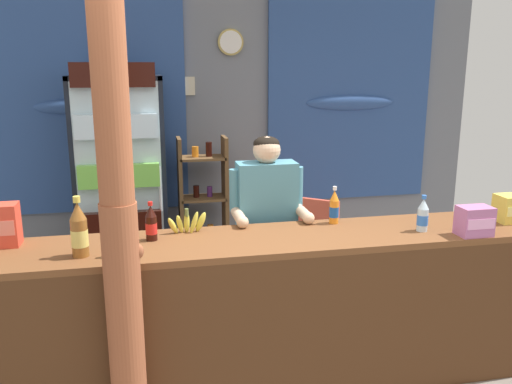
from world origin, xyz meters
TOP-DOWN VIEW (x-y plane):
  - ground_plane at (0.00, 1.13)m, footprint 7.40×7.40m
  - back_wall_curtained at (0.01, 2.86)m, footprint 5.54×0.22m
  - stall_counter at (0.05, 0.31)m, footprint 3.39×0.59m
  - timber_post at (-0.87, 0.04)m, footprint 0.21×0.19m
  - drink_fridge at (-0.96, 2.28)m, footprint 0.79×0.74m
  - bottle_shelf_rack at (-0.20, 2.48)m, footprint 0.48×0.28m
  - plastic_lawn_chair at (0.80, 1.84)m, footprint 0.62×0.62m
  - shopkeeper at (0.08, 0.92)m, footprint 0.52×0.42m
  - soda_bottle_iced_tea at (-1.10, 0.33)m, footprint 0.09×0.09m
  - soda_bottle_orange_soda at (0.47, 0.63)m, footprint 0.06×0.06m
  - soda_bottle_water at (0.96, 0.36)m, footprint 0.07×0.07m
  - soda_bottle_cola at (-0.72, 0.52)m, footprint 0.07×0.07m
  - soda_bottle_lime_soda at (-0.88, 0.28)m, footprint 0.08×0.08m
  - snack_box_wafer at (1.23, 0.22)m, footprint 0.20×0.14m
  - snack_box_instant_noodle at (1.65, 0.43)m, footprint 0.20×0.16m
  - snack_box_crackers at (-1.57, 0.60)m, footprint 0.20×0.14m
  - banana_bunch at (-0.49, 0.63)m, footprint 0.26×0.06m

SIDE VIEW (x-z plane):
  - ground_plane at x=0.00m, z-range 0.00..0.00m
  - plastic_lawn_chair at x=0.80m, z-range 0.06..0.92m
  - stall_counter at x=0.05m, z-range 0.12..1.10m
  - bottle_shelf_rack at x=-0.20m, z-range 0.03..1.36m
  - shopkeeper at x=0.08m, z-range 0.20..1.74m
  - banana_bunch at x=-0.49m, z-range 0.97..1.13m
  - snack_box_wafer at x=1.23m, z-range 0.99..1.17m
  - snack_box_instant_noodle at x=1.65m, z-range 0.99..1.17m
  - soda_bottle_lime_soda at x=-0.88m, z-range 0.97..1.19m
  - soda_bottle_water at x=0.96m, z-range 0.97..1.20m
  - soda_bottle_cola at x=-0.72m, z-range 0.97..1.21m
  - soda_bottle_orange_soda at x=0.47m, z-range 0.97..1.22m
  - snack_box_crackers at x=-1.57m, z-range 0.99..1.24m
  - drink_fridge at x=-0.96m, z-range 0.10..2.13m
  - soda_bottle_iced_tea at x=-1.10m, z-range 0.96..1.30m
  - timber_post at x=-0.87m, z-range -0.06..2.64m
  - back_wall_curtained at x=0.01m, z-range 0.05..2.94m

